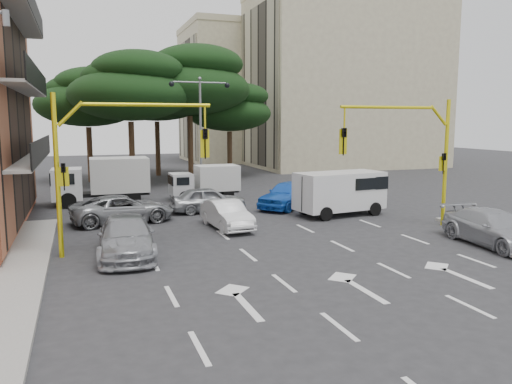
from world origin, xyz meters
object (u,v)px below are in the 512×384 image
(signal_mast_right, at_px, (415,145))
(car_silver_cross_a, at_px, (123,209))
(box_truck_b, at_px, (205,182))
(signal_mast_left, at_px, (108,151))
(car_white_hatch, at_px, (227,215))
(car_silver_parked, at_px, (494,228))
(van_white, at_px, (340,193))
(car_silver_cross_b, at_px, (208,199))
(car_silver_wagon, at_px, (126,237))
(car_blue_compact, at_px, (288,194))
(street_lamp_center, at_px, (200,114))
(box_truck_a, at_px, (102,181))

(signal_mast_right, xyz_separation_m, car_silver_cross_a, (-12.72, 5.77, -3.19))
(box_truck_b, bearing_deg, signal_mast_left, 150.62)
(car_white_hatch, xyz_separation_m, car_silver_parked, (9.26, -6.74, 0.06))
(van_white, bearing_deg, car_silver_parked, 11.18)
(car_white_hatch, xyz_separation_m, car_silver_cross_a, (-4.48, 2.96, 0.04))
(car_silver_cross_b, relative_size, box_truck_b, 0.94)
(car_white_hatch, bearing_deg, signal_mast_right, -23.43)
(signal_mast_left, relative_size, car_silver_cross_a, 1.20)
(car_silver_parked, bearing_deg, car_silver_wagon, 170.57)
(signal_mast_right, height_order, car_blue_compact, signal_mast_right)
(signal_mast_left, xyz_separation_m, box_truck_b, (6.50, 11.71, -2.80))
(car_blue_compact, xyz_separation_m, car_silver_cross_a, (-9.39, -1.18, -0.10))
(street_lamp_center, bearing_deg, car_blue_compact, -63.82)
(signal_mast_right, xyz_separation_m, box_truck_b, (-7.11, 11.71, -2.80))
(car_blue_compact, distance_m, car_silver_wagon, 12.33)
(street_lamp_center, distance_m, box_truck_a, 7.98)
(signal_mast_right, relative_size, signal_mast_left, 1.00)
(car_silver_cross_b, relative_size, van_white, 0.88)
(signal_mast_left, xyz_separation_m, car_silver_cross_a, (0.89, 5.77, -3.19))
(street_lamp_center, xyz_separation_m, box_truck_a, (-6.60, -2.00, -4.03))
(car_silver_parked, height_order, box_truck_a, box_truck_a)
(car_blue_compact, bearing_deg, car_white_hatch, -87.89)
(car_white_hatch, distance_m, car_silver_wagon, 5.92)
(car_silver_cross_a, height_order, box_truck_b, box_truck_b)
(box_truck_b, bearing_deg, signal_mast_right, -149.08)
(car_blue_compact, relative_size, car_silver_parked, 0.95)
(car_silver_cross_b, xyz_separation_m, box_truck_b, (0.94, 4.51, 0.38))
(van_white, bearing_deg, car_silver_cross_a, -106.29)
(car_blue_compact, bearing_deg, box_truck_b, -179.61)
(signal_mast_left, distance_m, car_blue_compact, 12.78)
(car_silver_cross_b, height_order, box_truck_b, box_truck_b)
(car_silver_wagon, height_order, van_white, van_white)
(street_lamp_center, distance_m, van_white, 12.04)
(signal_mast_left, relative_size, car_silver_wagon, 1.20)
(car_silver_cross_a, distance_m, box_truck_b, 8.18)
(car_blue_compact, relative_size, car_silver_wagon, 0.93)
(car_silver_cross_b, distance_m, van_white, 7.18)
(signal_mast_right, relative_size, street_lamp_center, 0.77)
(car_silver_parked, relative_size, box_truck_a, 0.86)
(car_blue_compact, distance_m, van_white, 3.42)
(signal_mast_right, distance_m, street_lamp_center, 15.65)
(car_silver_wagon, bearing_deg, car_silver_cross_a, 90.38)
(car_silver_parked, distance_m, van_white, 8.38)
(street_lamp_center, distance_m, car_blue_compact, 9.13)
(street_lamp_center, xyz_separation_m, car_blue_compact, (3.47, -7.06, -4.63))
(van_white, height_order, box_truck_b, van_white)
(signal_mast_right, relative_size, box_truck_a, 1.06)
(car_blue_compact, height_order, car_silver_parked, car_blue_compact)
(car_silver_wagon, bearing_deg, car_white_hatch, 38.61)
(car_white_hatch, xyz_separation_m, van_white, (6.62, 1.20, 0.52))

